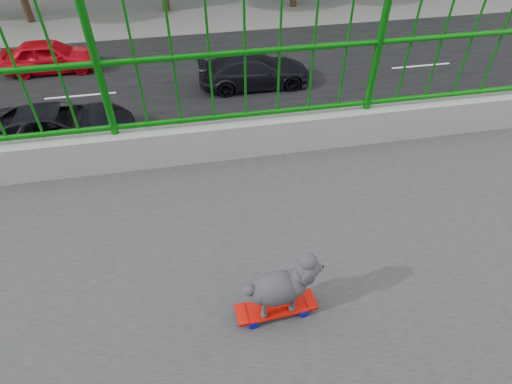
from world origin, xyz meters
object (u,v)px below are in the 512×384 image
at_px(poodle, 281,285).
at_px(car_1, 121,174).
at_px(car_3, 254,70).
at_px(car_2, 58,127).
at_px(car_4, 50,56).
at_px(skateboard, 276,308).

distance_m(poodle, car_1, 11.66).
bearing_deg(poodle, car_3, 166.60).
xyz_separation_m(car_1, car_2, (-3.20, -2.39, -0.06)).
height_order(car_2, car_4, car_2).
distance_m(skateboard, car_2, 14.91).
distance_m(car_2, car_4, 6.55).
height_order(car_1, car_2, car_1).
height_order(skateboard, car_1, skateboard).
height_order(poodle, car_1, poodle).
xyz_separation_m(skateboard, poodle, (-0.00, 0.02, 0.21)).
bearing_deg(car_2, car_1, -143.21).
distance_m(poodle, car_3, 17.25).
bearing_deg(car_1, car_3, 139.78).
xyz_separation_m(poodle, car_3, (-15.73, 2.72, -6.53)).
relative_size(skateboard, car_3, 0.09).
relative_size(car_2, car_4, 1.25).
xyz_separation_m(car_1, car_3, (-6.40, 5.41, -0.09)).
bearing_deg(poodle, car_4, -164.74).
bearing_deg(car_4, skateboard, -161.22).
height_order(poodle, car_3, poodle).
bearing_deg(skateboard, poodle, 90.00).
height_order(car_2, car_3, car_2).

